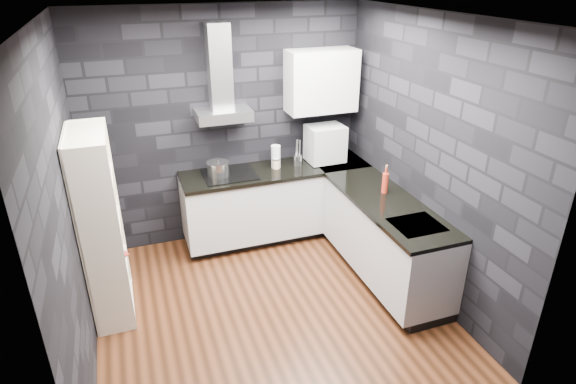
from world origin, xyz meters
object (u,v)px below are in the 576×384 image
pot (218,169)px  bookshelf (102,227)px  appliance_garage (325,143)px  red_bottle (385,183)px  storage_jar (276,164)px  utensil_crock (298,160)px  fruit_bowl (101,229)px  glass_vase (276,157)px

pot → bookshelf: bearing=-147.7°
appliance_garage → red_bottle: 1.06m
pot → bookshelf: 1.48m
storage_jar → appliance_garage: size_ratio=0.25×
appliance_garage → red_bottle: size_ratio=1.99×
bookshelf → pot: bearing=40.2°
pot → utensil_crock: 0.95m
bookshelf → fruit_bowl: bearing=-82.2°
red_bottle → appliance_garage: bearing=102.7°
bookshelf → fruit_bowl: bookshelf is taller
glass_vase → fruit_bowl: 2.15m
red_bottle → fruit_bowl: 2.79m
red_bottle → bookshelf: 2.79m
pot → red_bottle: 1.84m
storage_jar → appliance_garage: bearing=1.8°
fruit_bowl → bookshelf: bearing=90.0°
appliance_garage → red_bottle: appliance_garage is taller
pot → appliance_garage: 1.31m
bookshelf → fruit_bowl: 0.12m
appliance_garage → fruit_bowl: bearing=-161.6°
storage_jar → utensil_crock: size_ratio=0.83×
pot → fruit_bowl: (-1.25, -0.90, -0.05)m
utensil_crock → appliance_garage: (0.35, 0.02, 0.16)m
appliance_garage → fruit_bowl: (-2.55, -0.93, -0.19)m
pot → storage_jar: bearing=0.7°
pot → storage_jar: size_ratio=2.28×
storage_jar → bookshelf: size_ratio=0.06×
pot → utensil_crock: pot is taller
appliance_garage → bookshelf: size_ratio=0.24×
pot → utensil_crock: size_ratio=1.90×
pot → bookshelf: size_ratio=0.14×
utensil_crock → bookshelf: (-2.20, -0.80, -0.06)m
pot → fruit_bowl: 1.54m
appliance_garage → pot: bearing=179.6°
glass_vase → bookshelf: bookshelf is taller
glass_vase → bookshelf: (-1.94, -0.83, -0.13)m
bookshelf → fruit_bowl: size_ratio=8.56×
utensil_crock → fruit_bowl: 2.38m
utensil_crock → red_bottle: 1.17m
storage_jar → fruit_bowl: bearing=-154.8°
fruit_bowl → red_bottle: bearing=-2.1°
storage_jar → bookshelf: bookshelf is taller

